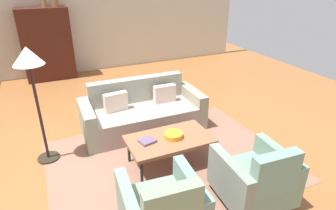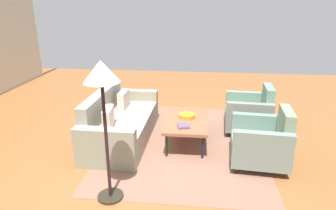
{
  "view_description": "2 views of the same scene",
  "coord_description": "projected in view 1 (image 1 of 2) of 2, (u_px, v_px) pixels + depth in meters",
  "views": [
    {
      "loc": [
        -0.97,
        -3.96,
        2.59
      ],
      "look_at": [
        0.77,
        -0.12,
        0.62
      ],
      "focal_mm": 30.74,
      "sensor_mm": 36.0,
      "label": 1
    },
    {
      "loc": [
        -4.12,
        -0.95,
        2.31
      ],
      "look_at": [
        0.54,
        -0.45,
        0.66
      ],
      "focal_mm": 31.58,
      "sensor_mm": 36.0,
      "label": 2
    }
  ],
  "objects": [
    {
      "name": "floor_lamp",
      "position": [
        30.0,
        67.0,
        3.77
      ],
      "size": [
        0.4,
        0.4,
        1.72
      ],
      "color": "#2C261C",
      "rests_on": "ground"
    },
    {
      "name": "book_stack",
      "position": [
        147.0,
        141.0,
        4.0
      ],
      "size": [
        0.25,
        0.22,
        0.03
      ],
      "color": "#624F6E",
      "rests_on": "coffee_table"
    },
    {
      "name": "wall_back",
      "position": [
        74.0,
        20.0,
        7.64
      ],
      "size": [
        9.87,
        0.12,
        2.8
      ],
      "primitive_type": "cube",
      "color": "beige",
      "rests_on": "ground"
    },
    {
      "name": "cabinet",
      "position": [
        47.0,
        45.0,
        7.28
      ],
      "size": [
        1.2,
        0.51,
        1.8
      ],
      "color": "#421A11",
      "rests_on": "ground"
    },
    {
      "name": "coffee_table",
      "position": [
        169.0,
        140.0,
        4.11
      ],
      "size": [
        1.2,
        0.7,
        0.43
      ],
      "color": "black",
      "rests_on": "ground"
    },
    {
      "name": "couch",
      "position": [
        142.0,
        113.0,
        5.14
      ],
      "size": [
        2.12,
        0.94,
        0.86
      ],
      "rotation": [
        0.0,
        0.0,
        3.12
      ],
      "color": "gray",
      "rests_on": "ground"
    },
    {
      "name": "ground_plane",
      "position": [
        122.0,
        145.0,
        4.72
      ],
      "size": [
        11.84,
        11.84,
        0.0
      ],
      "primitive_type": "plane",
      "color": "#975D30"
    },
    {
      "name": "armchair_right",
      "position": [
        256.0,
        180.0,
        3.39
      ],
      "size": [
        0.85,
        0.85,
        0.88
      ],
      "rotation": [
        0.0,
        0.0,
        -0.06
      ],
      "color": "black",
      "rests_on": "ground"
    },
    {
      "name": "vase_tall",
      "position": [
        44.0,
        1.0,
        6.88
      ],
      "size": [
        0.11,
        0.11,
        0.26
      ],
      "primitive_type": "cylinder",
      "color": "olive",
      "rests_on": "cabinet"
    },
    {
      "name": "fruit_bowl",
      "position": [
        173.0,
        135.0,
        4.1
      ],
      "size": [
        0.27,
        0.27,
        0.07
      ],
      "primitive_type": "cylinder",
      "color": "orange",
      "rests_on": "coffee_table"
    },
    {
      "name": "vase_round",
      "position": [
        55.0,
        1.0,
        6.97
      ],
      "size": [
        0.16,
        0.16,
        0.28
      ],
      "primitive_type": "cylinder",
      "color": "#906138",
      "rests_on": "cabinet"
    },
    {
      "name": "area_rug",
      "position": [
        168.0,
        161.0,
        4.32
      ],
      "size": [
        3.4,
        2.6,
        0.01
      ],
      "primitive_type": "cube",
      "color": "#8A624F",
      "rests_on": "ground"
    }
  ]
}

